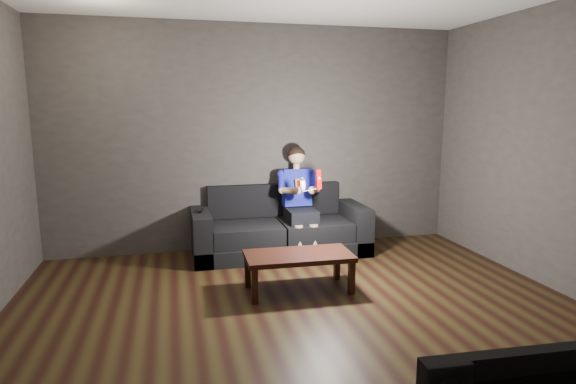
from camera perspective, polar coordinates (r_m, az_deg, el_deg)
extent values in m
plane|color=black|center=(3.83, 3.41, -16.78)|extent=(5.00, 5.00, 0.00)
cube|color=#393532|center=(5.87, -3.63, 6.34)|extent=(5.00, 0.04, 2.70)
cube|color=black|center=(5.80, -1.00, -6.37)|extent=(2.05, 0.89, 0.18)
cube|color=black|center=(5.59, -4.93, -4.96)|extent=(0.80, 0.63, 0.21)
cube|color=black|center=(5.76, 3.20, -4.48)|extent=(0.80, 0.63, 0.21)
cube|color=black|center=(6.00, -1.72, -0.85)|extent=(1.64, 0.21, 0.40)
cube|color=black|center=(5.63, -10.26, -5.03)|extent=(0.21, 0.89, 0.56)
cube|color=black|center=(6.01, 7.65, -3.98)|extent=(0.21, 0.89, 0.56)
cube|color=black|center=(5.65, 1.56, -2.83)|extent=(0.33, 0.42, 0.16)
cube|color=#14118B|center=(5.80, 1.00, 0.53)|extent=(0.33, 0.24, 0.46)
cube|color=yellow|center=(5.70, 1.24, 1.04)|extent=(0.10, 0.10, 0.11)
cube|color=#C50903|center=(5.70, 1.25, 1.03)|extent=(0.07, 0.07, 0.07)
cylinder|color=tan|center=(5.76, 1.01, 3.03)|extent=(0.08, 0.08, 0.07)
sphere|color=tan|center=(5.75, 1.01, 4.29)|extent=(0.20, 0.20, 0.20)
ellipsoid|color=black|center=(5.76, 0.99, 4.52)|extent=(0.21, 0.21, 0.18)
cylinder|color=#14118B|center=(5.67, -0.82, 1.16)|extent=(0.09, 0.25, 0.21)
cylinder|color=#14118B|center=(5.77, 3.15, 1.31)|extent=(0.09, 0.25, 0.21)
cylinder|color=tan|center=(5.52, 0.21, 0.40)|extent=(0.16, 0.26, 0.11)
cylinder|color=tan|center=(5.60, 3.18, 0.52)|extent=(0.16, 0.26, 0.11)
sphere|color=tan|center=(5.44, 1.09, 0.12)|extent=(0.09, 0.09, 0.09)
sphere|color=tan|center=(5.49, 2.89, 0.20)|extent=(0.09, 0.09, 0.09)
cylinder|color=tan|center=(5.48, 1.25, -5.86)|extent=(0.10, 0.10, 0.38)
cylinder|color=tan|center=(5.53, 3.04, -5.74)|extent=(0.10, 0.10, 0.38)
cube|color=#C80300|center=(5.23, 3.64, 1.49)|extent=(0.06, 0.08, 0.21)
cube|color=#660215|center=(5.20, 3.72, 2.10)|extent=(0.03, 0.01, 0.03)
cylinder|color=silver|center=(5.21, 3.72, 1.30)|extent=(0.02, 0.01, 0.02)
ellipsoid|color=silver|center=(5.20, 1.75, 0.94)|extent=(0.07, 0.10, 0.16)
cylinder|color=black|center=(5.15, 1.86, 1.51)|extent=(0.03, 0.01, 0.03)
cube|color=black|center=(5.51, -10.33, -2.21)|extent=(0.07, 0.15, 0.03)
cube|color=black|center=(5.55, -10.36, -1.96)|extent=(0.02, 0.02, 0.00)
cube|color=black|center=(4.58, 1.26, -7.58)|extent=(1.02, 0.53, 0.05)
cube|color=black|center=(4.36, -3.97, -11.08)|extent=(0.05, 0.05, 0.32)
cube|color=black|center=(4.59, 7.54, -10.05)|extent=(0.05, 0.05, 0.32)
cube|color=black|center=(4.74, -4.82, -9.32)|extent=(0.05, 0.05, 0.32)
cube|color=black|center=(4.95, 5.81, -8.48)|extent=(0.05, 0.05, 0.32)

